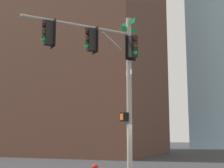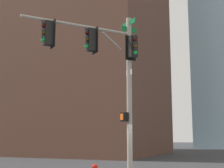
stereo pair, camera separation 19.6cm
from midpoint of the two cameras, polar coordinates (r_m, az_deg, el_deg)
The scene contains 1 object.
signal_pole_assembly at distance 14.69m, azimuth -1.00°, elevation 3.29°, with size 3.69×4.38×7.49m.
Camera 1 is at (4.85, -14.35, 1.97)m, focal length 52.96 mm.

